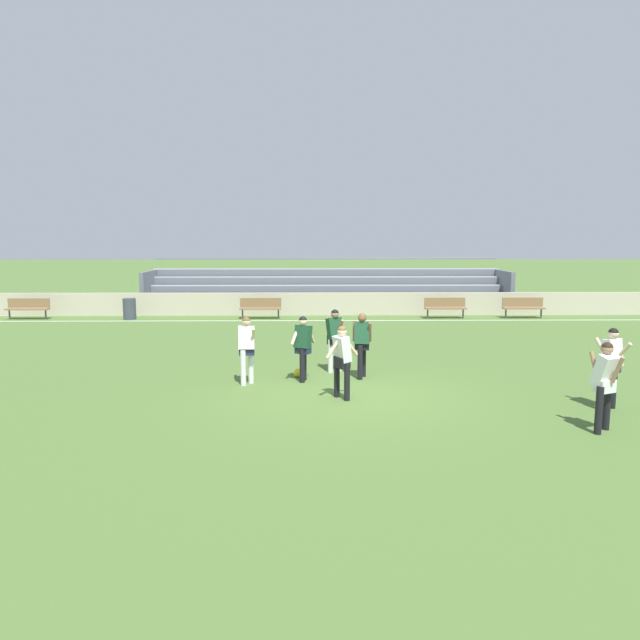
{
  "coord_description": "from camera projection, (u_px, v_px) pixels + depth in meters",
  "views": [
    {
      "loc": [
        -0.8,
        -12.87,
        3.55
      ],
      "look_at": [
        -0.55,
        3.39,
        1.22
      ],
      "focal_mm": 32.73,
      "sensor_mm": 36.0,
      "label": 1
    }
  ],
  "objects": [
    {
      "name": "ground_plane",
      "position": [
        346.0,
        394.0,
        13.25
      ],
      "size": [
        160.0,
        160.0,
        0.0
      ],
      "primitive_type": "plane",
      "color": "#4C6B30"
    },
    {
      "name": "field_line_sideline",
      "position": [
        330.0,
        321.0,
        24.91
      ],
      "size": [
        44.0,
        0.12,
        0.01
      ],
      "primitive_type": "cube",
      "color": "white",
      "rests_on": "ground"
    },
    {
      "name": "sideline_wall",
      "position": [
        329.0,
        304.0,
        26.54
      ],
      "size": [
        48.0,
        0.16,
        1.04
      ],
      "primitive_type": "cube",
      "color": "beige",
      "rests_on": "ground"
    },
    {
      "name": "bleacher_stand",
      "position": [
        327.0,
        288.0,
        29.02
      ],
      "size": [
        17.82,
        3.06,
        2.46
      ],
      "color": "#9EA3AD",
      "rests_on": "ground"
    },
    {
      "name": "bench_centre_sideline",
      "position": [
        445.0,
        306.0,
        25.54
      ],
      "size": [
        1.8,
        0.4,
        0.9
      ],
      "color": "olive",
      "rests_on": "ground"
    },
    {
      "name": "bench_near_bin",
      "position": [
        523.0,
        306.0,
        25.59
      ],
      "size": [
        1.8,
        0.4,
        0.9
      ],
      "color": "olive",
      "rests_on": "ground"
    },
    {
      "name": "bench_near_wall_gap",
      "position": [
        261.0,
        306.0,
        25.41
      ],
      "size": [
        1.8,
        0.4,
        0.9
      ],
      "color": "olive",
      "rests_on": "ground"
    },
    {
      "name": "bench_far_right",
      "position": [
        28.0,
        307.0,
        25.26
      ],
      "size": [
        1.8,
        0.4,
        0.9
      ],
      "color": "olive",
      "rests_on": "ground"
    },
    {
      "name": "trash_bin",
      "position": [
        130.0,
        309.0,
        25.27
      ],
      "size": [
        0.55,
        0.55,
        0.91
      ],
      "primitive_type": "cylinder",
      "color": "#3D424C",
      "rests_on": "ground"
    },
    {
      "name": "player_dark_deep_cover",
      "position": [
        303.0,
        343.0,
        14.31
      ],
      "size": [
        0.63,
        0.45,
        1.63
      ],
      "color": "black",
      "rests_on": "ground"
    },
    {
      "name": "player_dark_trailing_run",
      "position": [
        335.0,
        335.0,
        15.32
      ],
      "size": [
        0.5,
        0.64,
        1.67
      ],
      "color": "white",
      "rests_on": "ground"
    },
    {
      "name": "player_dark_challenging",
      "position": [
        362.0,
        340.0,
        14.65
      ],
      "size": [
        0.49,
        0.44,
        1.66
      ],
      "color": "black",
      "rests_on": "ground"
    },
    {
      "name": "player_white_wide_right",
      "position": [
        342.0,
        356.0,
        12.76
      ],
      "size": [
        0.75,
        0.48,
        1.63
      ],
      "color": "black",
      "rests_on": "ground"
    },
    {
      "name": "player_white_pressing_high",
      "position": [
        247.0,
        344.0,
        14.01
      ],
      "size": [
        0.45,
        0.54,
        1.66
      ],
      "color": "white",
      "rests_on": "ground"
    },
    {
      "name": "player_white_dropping_back",
      "position": [
        611.0,
        361.0,
        11.93
      ],
      "size": [
        0.47,
        0.73,
        1.71
      ],
      "color": "black",
      "rests_on": "ground"
    },
    {
      "name": "player_white_overlapping",
      "position": [
        605.0,
        379.0,
        10.56
      ],
      "size": [
        0.5,
        0.62,
        1.67
      ],
      "color": "black",
      "rests_on": "ground"
    },
    {
      "name": "soccer_ball",
      "position": [
        298.0,
        373.0,
        14.87
      ],
      "size": [
        0.22,
        0.22,
        0.22
      ],
      "primitive_type": "sphere",
      "color": "yellow",
      "rests_on": "ground"
    }
  ]
}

